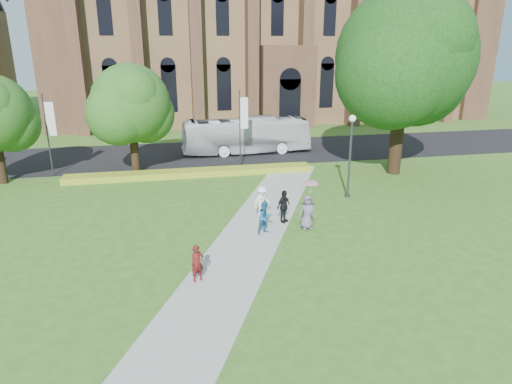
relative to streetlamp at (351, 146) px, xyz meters
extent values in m
plane|color=#36621D|center=(-7.50, -6.50, -3.30)|extent=(160.00, 160.00, 0.00)
cube|color=black|center=(-7.50, 13.50, -3.29)|extent=(160.00, 10.00, 0.02)
cube|color=#B2B2A8|center=(-7.50, -5.50, -3.28)|extent=(15.58, 28.54, 0.04)
cube|color=yellow|center=(-9.50, 6.70, -3.07)|extent=(18.00, 1.40, 0.45)
cube|color=olive|center=(2.50, 33.50, 5.20)|extent=(52.00, 16.00, 17.00)
cube|color=brown|center=(-22.00, 26.50, 7.20)|extent=(3.50, 3.50, 21.00)
cube|color=brown|center=(27.00, 26.50, 7.20)|extent=(3.50, 3.50, 21.00)
cube|color=brown|center=(2.50, 24.50, 1.20)|extent=(6.00, 2.50, 9.00)
cylinder|color=#38383D|center=(0.00, 0.00, -0.90)|extent=(0.14, 0.14, 4.80)
sphere|color=white|center=(0.00, 0.00, 1.72)|extent=(0.44, 0.44, 0.44)
cylinder|color=#38383D|center=(0.00, 0.00, -3.22)|extent=(0.36, 0.36, 0.15)
cylinder|color=#332114|center=(5.50, 4.50, 0.00)|extent=(0.96, 0.96, 6.60)
sphere|color=#14330E|center=(5.50, 4.50, 5.10)|extent=(9.60, 9.60, 9.60)
cylinder|color=#332114|center=(-22.50, 7.50, -1.37)|extent=(0.56, 0.56, 3.85)
cylinder|color=#332114|center=(-13.50, 8.00, -1.23)|extent=(0.60, 0.60, 4.12)
sphere|color=#1D5118|center=(-13.50, 8.00, 1.95)|extent=(5.60, 5.60, 5.60)
cylinder|color=#38383D|center=(-5.50, 8.70, -0.30)|extent=(0.10, 0.10, 6.00)
cube|color=white|center=(-5.15, 8.70, 0.90)|extent=(0.60, 0.02, 2.40)
cylinder|color=#38383D|center=(-19.50, 8.70, -0.30)|extent=(0.10, 0.10, 6.00)
cube|color=white|center=(-19.15, 8.70, 0.90)|extent=(0.60, 0.02, 2.40)
imported|color=silver|center=(-4.25, 12.99, -1.71)|extent=(11.29, 2.94, 3.12)
imported|color=#571314|center=(-10.22, -8.98, -2.46)|extent=(0.68, 0.58, 1.59)
imported|color=#1C5F8F|center=(-6.44, -4.71, -2.41)|extent=(1.00, 0.90, 1.69)
imported|color=white|center=(-6.08, -2.28, -2.38)|extent=(1.30, 1.11, 1.74)
imported|color=black|center=(-5.12, -3.42, -2.35)|extent=(1.11, 1.00, 1.82)
imported|color=slate|center=(-4.13, -4.54, -2.33)|extent=(0.92, 0.62, 1.84)
imported|color=#E6A2AD|center=(-3.95, -4.44, -1.06)|extent=(0.80, 0.80, 0.70)
camera|label=1|loc=(-11.16, -25.92, 6.24)|focal=32.00mm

